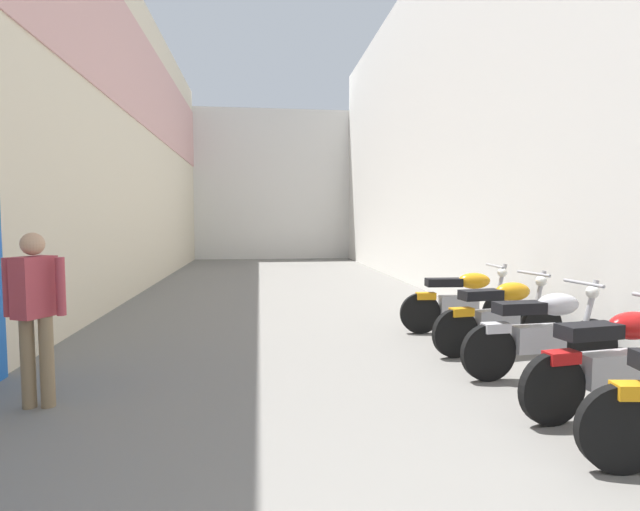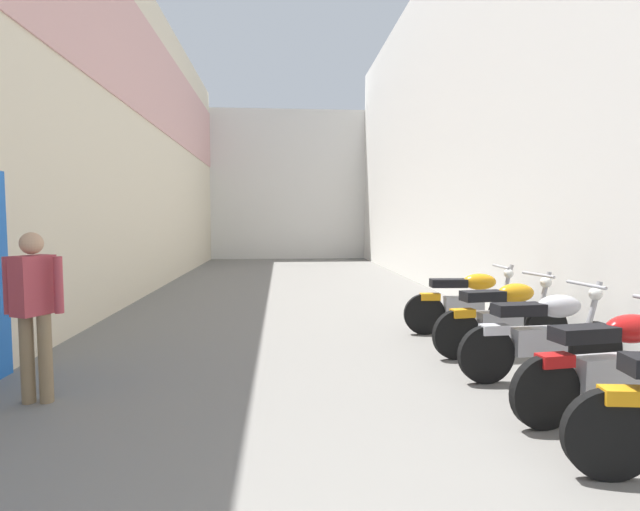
{
  "view_description": "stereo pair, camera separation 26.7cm",
  "coord_description": "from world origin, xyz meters",
  "px_view_note": "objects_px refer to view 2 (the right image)",
  "views": [
    {
      "loc": [
        -0.6,
        0.63,
        1.68
      ],
      "look_at": [
        0.15,
        6.65,
        1.24
      ],
      "focal_mm": 27.47,
      "sensor_mm": 36.0,
      "label": 1
    },
    {
      "loc": [
        -0.33,
        0.6,
        1.68
      ],
      "look_at": [
        0.15,
        6.65,
        1.24
      ],
      "focal_mm": 27.47,
      "sensor_mm": 36.0,
      "label": 2
    }
  ],
  "objects_px": {
    "pedestrian_further_down": "(34,304)",
    "motorcycle_fifth": "(543,333)",
    "motorcycle_fourth": "(613,363)",
    "motorcycle_sixth": "(503,316)",
    "motorcycle_seventh": "(468,301)"
  },
  "relations": [
    {
      "from": "motorcycle_fifth",
      "to": "motorcycle_sixth",
      "type": "distance_m",
      "value": 0.92
    },
    {
      "from": "motorcycle_fourth",
      "to": "motorcycle_sixth",
      "type": "height_order",
      "value": "same"
    },
    {
      "from": "motorcycle_fourth",
      "to": "motorcycle_fifth",
      "type": "distance_m",
      "value": 1.08
    },
    {
      "from": "motorcycle_fourth",
      "to": "motorcycle_sixth",
      "type": "xyz_separation_m",
      "value": [
        -0.0,
        2.0,
        0.0
      ]
    },
    {
      "from": "motorcycle_fourth",
      "to": "motorcycle_seventh",
      "type": "relative_size",
      "value": 1.0
    },
    {
      "from": "motorcycle_fifth",
      "to": "pedestrian_further_down",
      "type": "height_order",
      "value": "pedestrian_further_down"
    },
    {
      "from": "motorcycle_fourth",
      "to": "motorcycle_seventh",
      "type": "distance_m",
      "value": 3.15
    },
    {
      "from": "pedestrian_further_down",
      "to": "motorcycle_fifth",
      "type": "bearing_deg",
      "value": 2.74
    },
    {
      "from": "motorcycle_sixth",
      "to": "pedestrian_further_down",
      "type": "height_order",
      "value": "pedestrian_further_down"
    },
    {
      "from": "pedestrian_further_down",
      "to": "motorcycle_fourth",
      "type": "bearing_deg",
      "value": -9.58
    },
    {
      "from": "motorcycle_seventh",
      "to": "pedestrian_further_down",
      "type": "bearing_deg",
      "value": -155.04
    },
    {
      "from": "motorcycle_fifth",
      "to": "pedestrian_further_down",
      "type": "bearing_deg",
      "value": -177.26
    },
    {
      "from": "motorcycle_fifth",
      "to": "motorcycle_seventh",
      "type": "xyz_separation_m",
      "value": [
        0.0,
        2.08,
        0.0
      ]
    },
    {
      "from": "motorcycle_fourth",
      "to": "pedestrian_further_down",
      "type": "distance_m",
      "value": 5.06
    },
    {
      "from": "motorcycle_fourth",
      "to": "motorcycle_fifth",
      "type": "bearing_deg",
      "value": 90.0
    }
  ]
}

